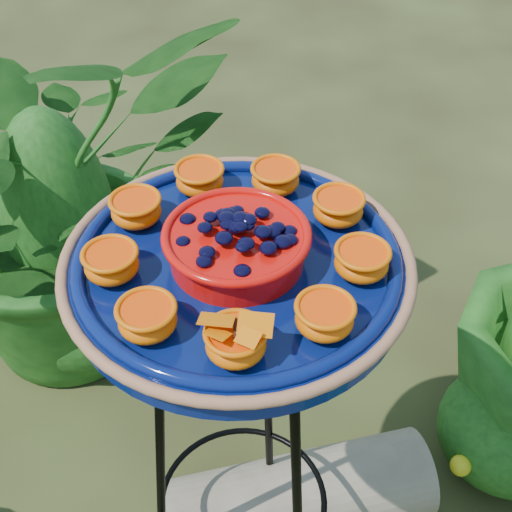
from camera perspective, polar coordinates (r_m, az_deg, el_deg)
name	(u,v)px	position (r m, az deg, el deg)	size (l,w,h in m)	color
tripod_stand	(241,430)	(1.21, -1.19, -13.77)	(0.37, 0.37, 0.87)	black
feeder_dish	(237,261)	(0.92, -1.52, -0.38)	(0.51, 0.51, 0.10)	#061450
driftwood_log	(297,498)	(1.65, 3.32, -18.77)	(0.19, 0.19, 0.58)	gray
shrub_back_left	(54,191)	(1.82, -15.89, 5.03)	(0.87, 0.75, 0.97)	#144312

